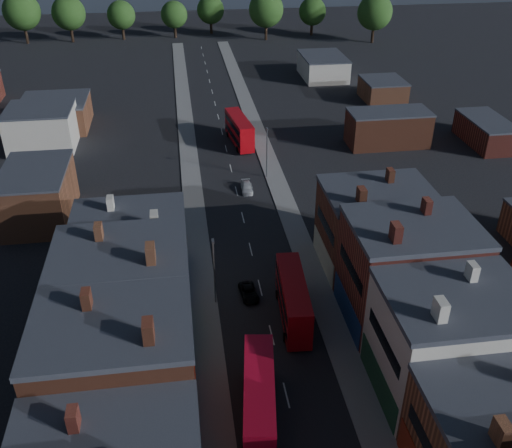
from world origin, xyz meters
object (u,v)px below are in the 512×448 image
object	(u,v)px
bus_1	(293,299)
car_2	(249,292)
bus_0	(259,399)
car_3	(247,187)
bus_2	(239,130)

from	to	relation	value
bus_1	car_2	distance (m)	6.26
bus_0	car_2	size ratio (longest dim) A/B	2.92
bus_0	car_3	size ratio (longest dim) A/B	2.84
bus_0	bus_2	world-z (taller)	bus_2
car_3	bus_1	bearing A→B (deg)	-86.14
bus_2	bus_1	bearing A→B (deg)	-97.71
bus_0	car_2	bearing A→B (deg)	93.26
car_3	car_2	bearing A→B (deg)	-94.99
bus_2	car_3	world-z (taller)	bus_2
car_3	bus_2	bearing A→B (deg)	88.52
bus_0	bus_2	distance (m)	60.68
bus_1	bus_2	size ratio (longest dim) A/B	0.97
car_2	bus_1	bearing A→B (deg)	-52.41
bus_0	car_3	bearing A→B (deg)	91.95
bus_2	car_2	bearing A→B (deg)	-103.05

